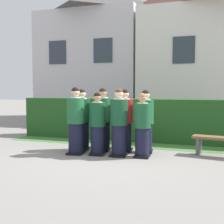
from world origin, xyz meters
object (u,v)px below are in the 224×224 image
Objects in this scene: student_in_red_blazer at (125,122)px; student_rear_row_3 at (145,123)px; student_front_row_2 at (119,124)px; student_front_row_3 at (142,127)px; student_front_row_0 at (76,122)px; student_rear_row_1 at (103,121)px; student_front_row_1 at (97,125)px; wooden_bench at (222,142)px; student_rear_row_0 at (82,121)px.

student_rear_row_3 is (0.54, 0.06, -0.01)m from student_in_red_blazer.
student_front_row_2 is 0.57m from student_front_row_3.
student_front_row_0 is 1.10m from student_front_row_2.
student_front_row_2 is 0.56m from student_in_red_blazer.
student_rear_row_1 is at bearing 159.94° from student_front_row_3.
wooden_bench is (2.93, 0.73, -0.38)m from student_front_row_1.
student_front_row_1 is at bearing -176.15° from student_front_row_2.
student_in_red_blazer is (1.07, 0.68, -0.03)m from student_front_row_0.
student_front_row_0 is at bearing -166.72° from wooden_bench.
student_front_row_2 is at bearing -173.97° from student_front_row_3.
student_in_red_blazer is at bearing -176.75° from wooden_bench.
student_in_red_blazer is at bearing 48.80° from student_front_row_1.
student_front_row_3 is at bearing 4.96° from student_front_row_1.
student_rear_row_3 is at bearing 31.81° from student_front_row_1.
student_front_row_3 is 0.78m from student_in_red_blazer.
student_front_row_0 is 1.03× the size of student_in_red_blazer.
student_front_row_1 is 0.94× the size of student_front_row_2.
student_front_row_1 is 0.93× the size of student_rear_row_1.
student_front_row_3 is 0.94× the size of student_rear_row_0.
student_front_row_0 reaches higher than student_front_row_1.
student_rear_row_3 is at bearing 24.82° from student_front_row_0.
student_rear_row_1 is at bearing 8.42° from student_rear_row_0.
student_front_row_2 is at bearing 3.85° from student_front_row_1.
student_rear_row_1 is (-0.05, 0.52, 0.05)m from student_front_row_1.
student_front_row_1 is (0.55, 0.09, -0.06)m from student_front_row_0.
student_rear_row_0 is at bearing 160.89° from student_front_row_2.
student_front_row_3 is at bearing -11.20° from student_rear_row_0.
student_front_row_0 reaches higher than student_rear_row_1.
student_front_row_3 reaches higher than wooden_bench.
student_rear_row_3 reaches higher than student_front_row_3.
student_front_row_1 is at bearing -165.93° from wooden_bench.
student_in_red_blazer is (1.14, 0.16, -0.00)m from student_rear_row_0.
student_rear_row_3 is at bearing 95.47° from student_front_row_3.
student_in_red_blazer is at bearing 7.95° from student_rear_row_0.
wooden_bench is at bearing 2.35° from student_rear_row_3.
wooden_bench is at bearing 4.07° from student_rear_row_1.
student_front_row_3 is at bearing 6.30° from student_front_row_0.
student_front_row_2 is at bearing -39.05° from student_rear_row_1.
student_rear_row_3 is at bearing -177.65° from wooden_bench.
wooden_bench is at bearing 14.07° from student_front_row_1.
student_rear_row_1 is 1.02× the size of student_in_red_blazer.
student_front_row_2 is (0.55, 0.04, 0.05)m from student_front_row_1.
student_rear_row_3 is at bearing 6.95° from student_rear_row_1.
student_rear_row_0 is 3.58m from wooden_bench.
student_rear_row_1 is at bearing -175.93° from wooden_bench.
wooden_bench is (3.54, 0.30, -0.43)m from student_rear_row_0.
student_rear_row_0 is (-1.16, 0.40, -0.01)m from student_front_row_2.
student_rear_row_0 is (-0.61, 0.44, 0.04)m from student_front_row_1.
student_front_row_2 is 1.01× the size of student_rear_row_0.
student_front_row_2 is 1.23m from student_rear_row_0.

